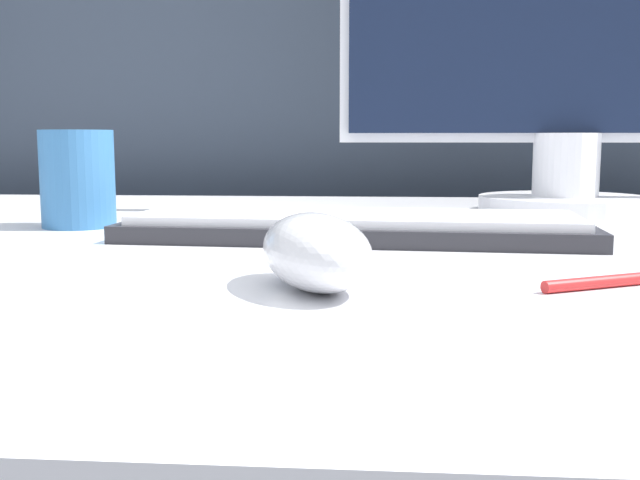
{
  "coord_description": "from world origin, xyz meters",
  "views": [
    {
      "loc": [
        0.08,
        -0.71,
        0.8
      ],
      "look_at": [
        0.04,
        -0.22,
        0.73
      ],
      "focal_mm": 42.0,
      "sensor_mm": 36.0,
      "label": 1
    }
  ],
  "objects_px": {
    "monitor": "(573,10)",
    "keyboard": "(355,227)",
    "computer_mouse_near": "(316,252)",
    "mug": "(78,179)"
  },
  "relations": [
    {
      "from": "computer_mouse_near",
      "to": "monitor",
      "type": "height_order",
      "value": "monitor"
    },
    {
      "from": "monitor",
      "to": "keyboard",
      "type": "bearing_deg",
      "value": -132.34
    },
    {
      "from": "keyboard",
      "to": "mug",
      "type": "distance_m",
      "value": 0.31
    },
    {
      "from": "monitor",
      "to": "computer_mouse_near",
      "type": "bearing_deg",
      "value": -117.74
    },
    {
      "from": "computer_mouse_near",
      "to": "monitor",
      "type": "relative_size",
      "value": 0.23
    },
    {
      "from": "computer_mouse_near",
      "to": "monitor",
      "type": "bearing_deg",
      "value": 39.97
    },
    {
      "from": "mug",
      "to": "monitor",
      "type": "bearing_deg",
      "value": 20.9
    },
    {
      "from": "computer_mouse_near",
      "to": "keyboard",
      "type": "height_order",
      "value": "computer_mouse_near"
    },
    {
      "from": "computer_mouse_near",
      "to": "mug",
      "type": "distance_m",
      "value": 0.42
    },
    {
      "from": "keyboard",
      "to": "mug",
      "type": "bearing_deg",
      "value": 169.8
    }
  ]
}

